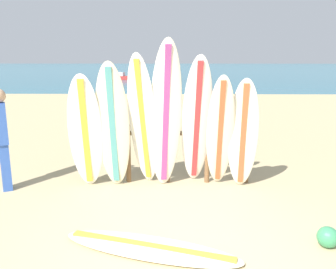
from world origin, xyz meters
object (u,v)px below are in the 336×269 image
Objects in this scene: surfboard_leaning_left at (113,127)px; surfboard_leaning_center_right at (197,123)px; surfboard_leaning_far_right at (243,135)px; beachgoer_standing at (2,135)px; beach_ball at (328,237)px; small_boat_offshore at (119,77)px; surfboard_lying_on_sand at (150,248)px; surfboard_rack at (168,148)px; surfboard_leaning_center at (166,117)px; surfboard_leaning_center_left at (143,123)px; surfboard_leaning_far_left at (86,133)px; surfboard_leaning_right at (220,133)px.

surfboard_leaning_center_right reaches higher than surfboard_leaning_left.
surfboard_leaning_far_right reaches higher than beachgoer_standing.
beach_ball is at bearing -52.43° from surfboard_leaning_center_right.
surfboard_leaning_center_right is 28.75m from small_boat_offshore.
surfboard_rack is at bearing 85.86° from surfboard_lying_on_sand.
surfboard_leaning_center reaches higher than surfboard_rack.
surfboard_leaning_center_left is at bearing -80.25° from small_boat_offshore.
beach_ball is at bearing -48.15° from surfboard_rack.
surfboard_leaning_center_left is 1.20× the size of surfboard_leaning_far_right.
surfboard_leaning_far_left reaches higher than surfboard_rack.
surfboard_leaning_left reaches higher than beach_ball.
surfboard_rack is 1.27× the size of surfboard_leaning_center_left.
surfboard_leaning_left is 3.60m from beach_ball.
surfboard_lying_on_sand is 1.31× the size of beachgoer_standing.
beachgoer_standing is (-1.41, -0.03, -0.04)m from surfboard_leaning_far_left.
surfboard_leaning_center_left reaches higher than surfboard_leaning_center_right.
surfboard_leaning_right reaches higher than surfboard_leaning_far_right.
surfboard_leaning_far_right is at bearing -0.28° from surfboard_leaning_far_left.
surfboard_leaning_far_right is (1.68, -0.08, -0.20)m from surfboard_leaning_center_left.
surfboard_leaning_right is at bearing -0.18° from surfboard_leaning_center.
surfboard_lying_on_sand is (-0.67, -2.06, -1.13)m from surfboard_leaning_center_right.
surfboard_leaning_far_left is 2.50m from surfboard_lying_on_sand.
surfboard_leaning_center is 1.46× the size of beachgoer_standing.
surfboard_leaning_left is 1.82m from surfboard_leaning_right.
beach_ball is at bearing -28.46° from surfboard_leaning_far_left.
surfboard_lying_on_sand is 30.64m from small_boat_offshore.
surfboard_leaning_left is at bearing 179.38° from surfboard_leaning_right.
surfboard_rack reaches higher than small_boat_offshore.
surfboard_leaning_right is 3.69m from beachgoer_standing.
beachgoer_standing is (-4.08, -0.02, -0.01)m from surfboard_leaning_far_right.
surfboard_leaning_center_right is 2.66m from beach_ball.
beachgoer_standing is at bearing -178.39° from surfboard_leaning_left.
surfboard_leaning_right is at bearing 177.31° from surfboard_leaning_far_right.
surfboard_leaning_left is at bearing -175.65° from surfboard_leaning_center_left.
surfboard_leaning_far_right is at bearing -0.92° from surfboard_leaning_center.
surfboard_leaning_far_right is (2.66, -0.01, -0.03)m from surfboard_leaning_far_left.
beach_ball is at bearing -42.29° from surfboard_leaning_center.
surfboard_leaning_center_left is (0.98, 0.06, 0.16)m from surfboard_leaning_far_left.
surfboard_leaning_center is 1.27× the size of surfboard_leaning_right.
surfboard_leaning_right is (2.28, 0.01, -0.00)m from surfboard_leaning_far_left.
surfboard_leaning_center_left is 2.40m from beachgoer_standing.
surfboard_rack is 0.77m from surfboard_leaning_center_right.
surfboard_leaning_far_left is 7.78× the size of beach_ball.
surfboard_leaning_center reaches higher than surfboard_leaning_far_left.
surfboard_leaning_center_left is at bearing 177.41° from surfboard_leaning_right.
surfboard_lying_on_sand is at bearing -94.14° from surfboard_rack.
beachgoer_standing reaches higher than small_boat_offshore.
surfboard_rack is 1.29× the size of surfboard_leaning_center_right.
beach_ball is at bearing 3.06° from surfboard_lying_on_sand.
surfboard_rack is 1.70× the size of beachgoer_standing.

